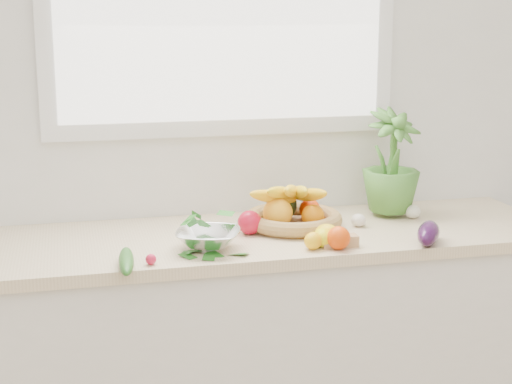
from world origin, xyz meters
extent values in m
cube|color=white|center=(0.00, 2.25, 1.35)|extent=(4.50, 0.02, 2.70)
cube|color=silver|center=(0.00, 1.95, 0.43)|extent=(2.20, 0.58, 0.86)
cube|color=beige|center=(0.00, 1.95, 0.88)|extent=(2.24, 0.62, 0.04)
sphere|color=#EE4607|center=(0.27, 1.70, 0.94)|extent=(0.09, 0.09, 0.08)
ellipsoid|color=yellow|center=(0.23, 1.74, 0.93)|extent=(0.06, 0.08, 0.06)
ellipsoid|color=#FFB60D|center=(0.19, 1.72, 0.93)|extent=(0.09, 0.09, 0.06)
ellipsoid|color=yellow|center=(0.25, 1.76, 0.93)|extent=(0.11, 0.11, 0.07)
sphere|color=#B50E27|center=(0.03, 1.94, 0.94)|extent=(0.11, 0.11, 0.08)
cube|color=tan|center=(0.28, 1.73, 0.92)|extent=(0.12, 0.05, 0.04)
ellipsoid|color=beige|center=(0.43, 1.95, 0.92)|extent=(0.07, 0.07, 0.05)
ellipsoid|color=silver|center=(0.66, 2.00, 0.92)|extent=(0.07, 0.07, 0.05)
ellipsoid|color=white|center=(0.24, 1.84, 0.92)|extent=(0.06, 0.06, 0.04)
ellipsoid|color=#2F0E36|center=(0.57, 1.69, 0.94)|extent=(0.16, 0.19, 0.07)
ellipsoid|color=#255218|center=(-0.41, 1.67, 0.92)|extent=(0.06, 0.25, 0.05)
sphere|color=red|center=(-0.34, 1.69, 0.92)|extent=(0.04, 0.04, 0.03)
imported|color=#45832F|center=(0.60, 2.06, 1.11)|extent=(0.28, 0.28, 0.38)
cylinder|color=tan|center=(0.20, 1.99, 0.91)|extent=(0.39, 0.39, 0.01)
torus|color=#A88E4A|center=(0.20, 1.99, 0.93)|extent=(0.46, 0.46, 0.05)
sphere|color=#FFAC1F|center=(0.14, 1.96, 0.96)|extent=(0.14, 0.14, 0.10)
sphere|color=orange|center=(0.26, 1.94, 0.95)|extent=(0.11, 0.11, 0.08)
sphere|color=#ED3E07|center=(0.28, 2.04, 0.95)|extent=(0.10, 0.10, 0.08)
ellipsoid|color=black|center=(0.19, 2.06, 0.97)|extent=(0.11, 0.11, 0.11)
ellipsoid|color=yellow|center=(0.13, 1.98, 1.02)|extent=(0.22, 0.14, 0.10)
ellipsoid|color=yellow|center=(0.16, 1.99, 1.03)|extent=(0.19, 0.20, 0.10)
ellipsoid|color=yellow|center=(0.19, 1.98, 1.03)|extent=(0.13, 0.23, 0.10)
ellipsoid|color=yellow|center=(0.22, 1.99, 1.03)|extent=(0.07, 0.24, 0.10)
ellipsoid|color=gold|center=(0.26, 1.98, 1.02)|extent=(0.09, 0.24, 0.10)
cylinder|color=silver|center=(-0.14, 1.80, 0.91)|extent=(0.10, 0.10, 0.02)
imported|color=white|center=(-0.14, 1.80, 0.94)|extent=(0.26, 0.26, 0.05)
ellipsoid|color=#2F6D1B|center=(-0.14, 1.80, 0.98)|extent=(0.20, 0.20, 0.06)
camera|label=1|loc=(-0.56, -0.58, 1.64)|focal=55.00mm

